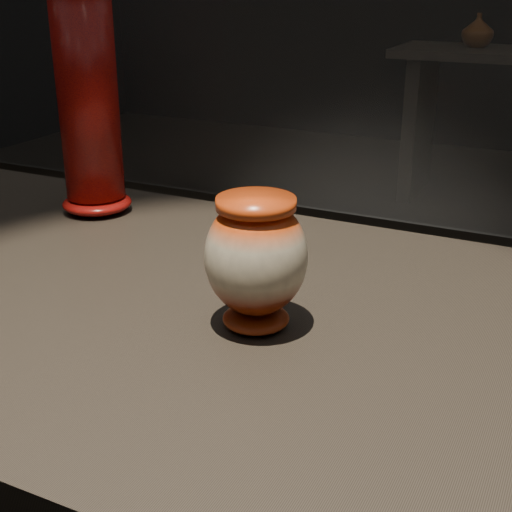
{
  "coord_description": "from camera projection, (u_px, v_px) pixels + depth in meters",
  "views": [
    {
      "loc": [
        0.25,
        -0.76,
        1.32
      ],
      "look_at": [
        -0.1,
        -0.03,
        1.0
      ],
      "focal_mm": 50.0,
      "sensor_mm": 36.0,
      "label": 1
    }
  ],
  "objects": [
    {
      "name": "display_plinth",
      "position": [
        333.0,
        503.0,
        1.0
      ],
      "size": [
        2.0,
        0.8,
        0.9
      ],
      "color": "black",
      "rests_on": "ground"
    },
    {
      "name": "tall_vase",
      "position": [
        89.0,
        106.0,
        1.27
      ],
      "size": [
        0.15,
        0.15,
        0.41
      ],
      "rotation": [
        0.0,
        0.0,
        -0.17
      ],
      "color": "#AA160B",
      "rests_on": "display_plinth"
    },
    {
      "name": "main_vase",
      "position": [
        256.0,
        258.0,
        0.88
      ],
      "size": [
        0.15,
        0.15,
        0.17
      ],
      "rotation": [
        0.0,
        0.0,
        0.22
      ],
      "color": "#681D09",
      "rests_on": "display_plinth"
    },
    {
      "name": "back_vase_left",
      "position": [
        478.0,
        30.0,
        4.08
      ],
      "size": [
        0.21,
        0.21,
        0.19
      ],
      "primitive_type": "imported",
      "rotation": [
        0.0,
        0.0,
        4.56
      ],
      "color": "brown",
      "rests_on": "back_shelf"
    }
  ]
}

